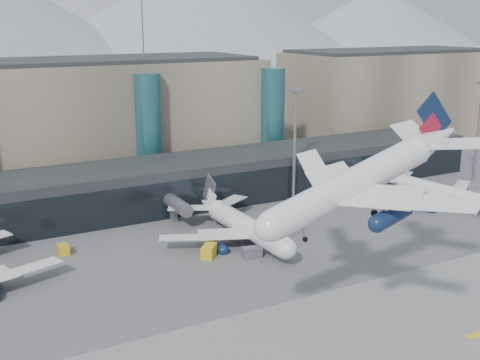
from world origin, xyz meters
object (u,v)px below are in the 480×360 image
(veh_c, at_px, (252,252))
(veh_h, at_px, (209,251))
(lightmast_right, at_px, (479,126))
(hero_jet, at_px, (370,169))
(veh_d, at_px, (377,199))
(veh_b, at_px, (64,249))
(veh_e, at_px, (461,197))
(jet_parked_right, at_px, (430,185))
(lightmast_mid, at_px, (295,139))
(jet_parked_mid, at_px, (239,217))

(veh_c, relative_size, veh_h, 0.89)
(lightmast_right, relative_size, veh_h, 6.66)
(hero_jet, xyz_separation_m, veh_d, (38.49, 41.32, -20.56))
(veh_b, bearing_deg, hero_jet, -140.87)
(hero_jet, xyz_separation_m, veh_h, (-9.06, 30.46, -20.37))
(veh_h, bearing_deg, veh_e, -46.22)
(veh_c, xyz_separation_m, veh_e, (59.19, 6.88, -0.13))
(lightmast_right, height_order, veh_c, lightmast_right)
(hero_jet, relative_size, veh_h, 9.18)
(hero_jet, distance_m, veh_c, 33.65)
(jet_parked_right, relative_size, veh_h, 8.37)
(lightmast_mid, relative_size, veh_c, 7.50)
(lightmast_mid, bearing_deg, lightmast_right, -9.09)
(lightmast_right, relative_size, veh_d, 8.32)
(veh_d, bearing_deg, veh_c, 152.44)
(veh_d, distance_m, veh_h, 48.77)
(veh_b, distance_m, veh_h, 26.00)
(veh_c, bearing_deg, jet_parked_right, 20.21)
(veh_c, bearing_deg, veh_e, 16.20)
(jet_parked_right, relative_size, veh_c, 9.44)
(lightmast_mid, distance_m, veh_b, 56.30)
(veh_d, bearing_deg, veh_e, -70.89)
(veh_c, xyz_separation_m, veh_h, (-6.41, 3.90, 0.12))
(veh_c, height_order, veh_h, veh_h)
(hero_jet, bearing_deg, jet_parked_right, 34.87)
(lightmast_right, bearing_deg, veh_b, -179.91)
(veh_b, bearing_deg, veh_d, -88.50)
(hero_jet, distance_m, veh_d, 60.09)
(jet_parked_right, bearing_deg, veh_c, 92.16)
(lightmast_right, bearing_deg, hero_jet, -148.79)
(lightmast_mid, height_order, veh_c, lightmast_mid)
(lightmast_mid, distance_m, veh_h, 40.64)
(hero_jet, relative_size, veh_c, 10.35)
(veh_b, distance_m, veh_e, 88.49)
(veh_c, bearing_deg, lightmast_mid, 54.74)
(jet_parked_mid, height_order, veh_d, jet_parked_mid)
(jet_parked_right, xyz_separation_m, veh_d, (-10.97, 4.98, -3.07))
(jet_parked_mid, distance_m, veh_e, 56.72)
(hero_jet, bearing_deg, jet_parked_mid, 88.56)
(veh_h, bearing_deg, veh_d, -35.95)
(jet_parked_mid, relative_size, veh_d, 11.17)
(lightmast_right, relative_size, veh_b, 8.93)
(lightmast_right, bearing_deg, jet_parked_mid, -174.03)
(veh_b, relative_size, veh_d, 0.93)
(lightmast_mid, distance_m, jet_parked_right, 32.76)
(veh_b, bearing_deg, lightmast_mid, -77.81)
(lightmast_right, xyz_separation_m, veh_b, (-104.02, -0.17, -13.59))
(hero_jet, distance_m, veh_e, 68.85)
(veh_b, relative_size, veh_c, 0.84)
(veh_c, distance_m, veh_e, 59.59)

